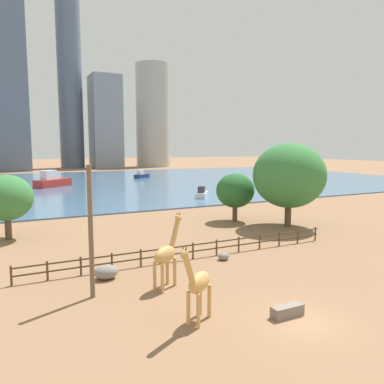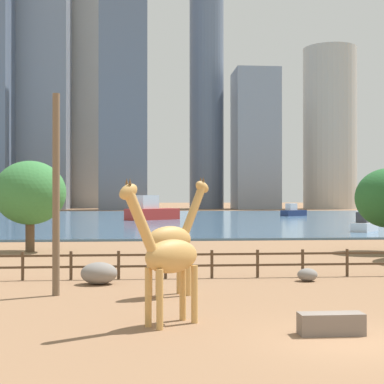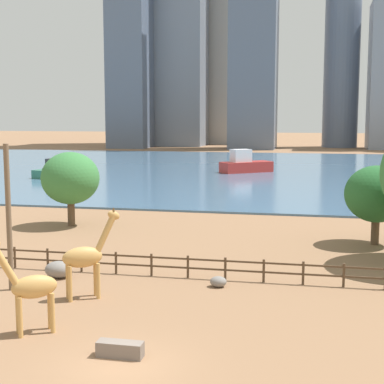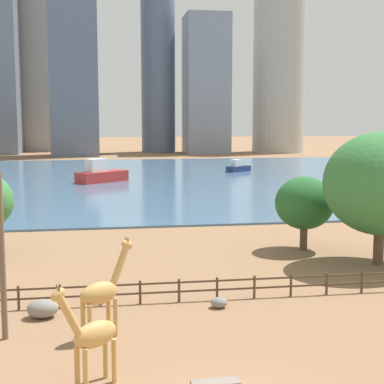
{
  "view_description": "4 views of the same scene",
  "coord_description": "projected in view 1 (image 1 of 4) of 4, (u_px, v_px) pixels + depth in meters",
  "views": [
    {
      "loc": [
        -13.01,
        -13.61,
        8.76
      ],
      "look_at": [
        1.61,
        15.51,
        4.84
      ],
      "focal_mm": 35.0,
      "sensor_mm": 36.0,
      "label": 1
    },
    {
      "loc": [
        -5.52,
        -15.13,
        3.86
      ],
      "look_at": [
        -2.11,
        23.97,
        4.06
      ],
      "focal_mm": 55.0,
      "sensor_mm": 36.0,
      "label": 2
    },
    {
      "loc": [
        6.91,
        -19.86,
        9.28
      ],
      "look_at": [
        -0.35,
        14.46,
        4.63
      ],
      "focal_mm": 55.0,
      "sensor_mm": 36.0,
      "label": 3
    },
    {
      "loc": [
        -4.37,
        -19.33,
        10.21
      ],
      "look_at": [
        3.06,
        26.91,
        4.21
      ],
      "focal_mm": 55.0,
      "sensor_mm": 36.0,
      "label": 4
    }
  ],
  "objects": [
    {
      "name": "boulder_near_fence",
      "position": [
        224.0,
        256.0,
        29.17
      ],
      "size": [
        0.91,
        0.77,
        0.58
      ],
      "primitive_type": "ellipsoid",
      "color": "gray",
      "rests_on": "ground"
    },
    {
      "name": "boat_barge",
      "position": [
        202.0,
        194.0,
        63.93
      ],
      "size": [
        3.95,
        4.55,
        1.97
      ],
      "rotation": [
        0.0,
        0.0,
        0.93
      ],
      "color": "silver",
      "rests_on": "harbor_water"
    },
    {
      "name": "harbor_water",
      "position": [
        68.0,
        184.0,
        87.23
      ],
      "size": [
        180.0,
        86.0,
        0.2
      ],
      "primitive_type": "cube",
      "color": "#476B8C",
      "rests_on": "ground"
    },
    {
      "name": "utility_pole",
      "position": [
        91.0,
        232.0,
        21.49
      ],
      "size": [
        0.28,
        0.28,
        7.77
      ],
      "primitive_type": "cylinder",
      "color": "brown",
      "rests_on": "ground"
    },
    {
      "name": "giraffe_tall",
      "position": [
        166.0,
        254.0,
        23.22
      ],
      "size": [
        2.84,
        2.18,
        4.59
      ],
      "rotation": [
        0.0,
        0.0,
        0.6
      ],
      "color": "tan",
      "rests_on": "ground"
    },
    {
      "name": "tree_center_broad",
      "position": [
        235.0,
        191.0,
        44.09
      ],
      "size": [
        4.5,
        4.5,
        5.69
      ],
      "color": "brown",
      "rests_on": "ground"
    },
    {
      "name": "feeding_trough",
      "position": [
        287.0,
        311.0,
        19.4
      ],
      "size": [
        1.8,
        0.6,
        0.6
      ],
      "primitive_type": "cube",
      "color": "#72665B",
      "rests_on": "ground"
    },
    {
      "name": "boulder_by_pole",
      "position": [
        106.0,
        272.0,
        24.93
      ],
      "size": [
        1.58,
        1.27,
        0.95
      ],
      "primitive_type": "ellipsoid",
      "color": "gray",
      "rests_on": "ground"
    },
    {
      "name": "tree_left_large",
      "position": [
        289.0,
        176.0,
        40.8
      ],
      "size": [
        7.88,
        7.88,
        9.22
      ],
      "color": "brown",
      "rests_on": "ground"
    },
    {
      "name": "skyline_block_central",
      "position": [
        8.0,
        67.0,
        133.64
      ],
      "size": [
        12.19,
        12.7,
        74.42
      ],
      "primitive_type": "cube",
      "color": "slate",
      "rests_on": "ground"
    },
    {
      "name": "boat_ferry",
      "position": [
        141.0,
        175.0,
        104.32
      ],
      "size": [
        5.15,
        4.38,
        2.21
      ],
      "rotation": [
        0.0,
        0.0,
        0.62
      ],
      "color": "navy",
      "rests_on": "harbor_water"
    },
    {
      "name": "ground_plane",
      "position": [
        66.0,
        184.0,
        89.9
      ],
      "size": [
        400.0,
        400.0,
        0.0
      ],
      "primitive_type": "plane",
      "color": "#8C6647"
    },
    {
      "name": "skyline_tower_short",
      "position": [
        106.0,
        122.0,
        157.35
      ],
      "size": [
        11.95,
        12.99,
        38.34
      ],
      "primitive_type": "cube",
      "color": "gray",
      "rests_on": "ground"
    },
    {
      "name": "skyline_tower_needle",
      "position": [
        153.0,
        116.0,
        166.58
      ],
      "size": [
        14.82,
        14.82,
        45.06
      ],
      "primitive_type": "cylinder",
      "color": "#ADA89E",
      "rests_on": "ground"
    },
    {
      "name": "skyline_block_wide",
      "position": [
        70.0,
        85.0,
        155.33
      ],
      "size": [
        9.76,
        9.76,
        68.47
      ],
      "primitive_type": "cylinder",
      "color": "slate",
      "rests_on": "ground"
    },
    {
      "name": "tree_right_tall",
      "position": [
        6.0,
        198.0,
        35.21
      ],
      "size": [
        4.82,
        4.82,
        6.19
      ],
      "color": "brown",
      "rests_on": "ground"
    },
    {
      "name": "giraffe_companion",
      "position": [
        198.0,
        283.0,
        18.54
      ],
      "size": [
        2.65,
        2.19,
        4.34
      ],
      "rotation": [
        0.0,
        0.0,
        3.79
      ],
      "color": "tan",
      "rests_on": "ground"
    },
    {
      "name": "enclosure_fence",
      "position": [
        193.0,
        249.0,
        29.46
      ],
      "size": [
        26.12,
        0.14,
        1.3
      ],
      "color": "#4C3826",
      "rests_on": "ground"
    },
    {
      "name": "boat_sailboat",
      "position": [
        52.0,
        181.0,
        80.85
      ],
      "size": [
        8.35,
        7.4,
        3.63
      ],
      "rotation": [
        0.0,
        0.0,
        0.66
      ],
      "color": "#B22D28",
      "rests_on": "harbor_water"
    }
  ]
}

